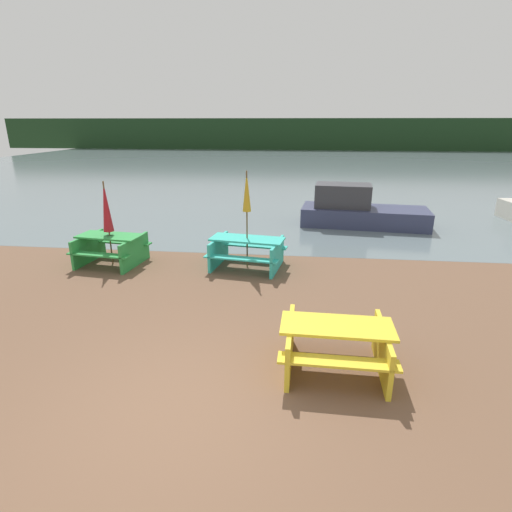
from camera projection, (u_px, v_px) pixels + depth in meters
ground_plane at (173, 414)px, 5.07m from camera, size 60.00×60.00×0.00m
water at (284, 165)px, 34.74m from camera, size 60.00×50.00×0.00m
far_treeline at (291, 134)px, 52.94m from camera, size 80.00×1.60×4.00m
picnic_table_yellow at (336, 342)px, 5.88m from camera, size 1.66×1.42×0.73m
picnic_table_green at (111, 247)px, 10.30m from camera, size 1.77×1.56×0.78m
picnic_table_teal at (247, 250)px, 10.08m from camera, size 2.01×1.63×0.76m
umbrella_gold at (247, 193)px, 9.62m from camera, size 0.21×0.21×2.43m
umbrella_crimson at (106, 207)px, 9.97m from camera, size 0.26×0.26×2.14m
boat at (358, 211)px, 14.21m from camera, size 4.51×2.13×1.45m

